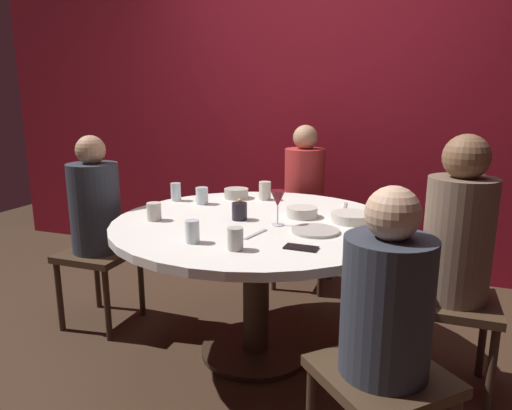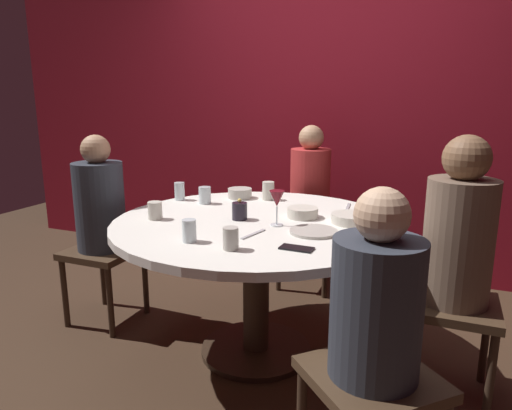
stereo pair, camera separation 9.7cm
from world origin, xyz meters
TOP-DOWN VIEW (x-y plane):
  - ground_plane at (0.00, 0.00)m, footprint 8.00×8.00m
  - back_wall at (0.00, 1.49)m, footprint 6.00×0.10m
  - dining_table at (0.00, 0.00)m, footprint 1.47×1.47m
  - seated_diner_left at (-1.01, 0.00)m, footprint 0.40×0.40m
  - seated_diner_back at (0.00, 1.01)m, footprint 0.40×0.40m
  - seated_diner_right at (0.96, 0.00)m, footprint 0.40×0.40m
  - seated_diner_front_right at (0.71, -0.71)m, footprint 0.57×0.57m
  - candle_holder at (-0.08, -0.02)m, footprint 0.08×0.08m
  - wine_glass at (0.13, -0.06)m, footprint 0.08×0.08m
  - dinner_plate at (0.34, -0.11)m, footprint 0.23×0.23m
  - cell_phone at (0.34, -0.37)m, footprint 0.14×0.07m
  - bowl_serving_large at (0.21, 0.14)m, footprint 0.16×0.16m
  - bowl_salad_center at (-0.30, 0.46)m, footprint 0.15×0.15m
  - bowl_small_white at (0.47, 0.13)m, footprint 0.21×0.21m
  - cup_near_candle at (0.08, -0.48)m, footprint 0.07×0.07m
  - cup_by_left_diner at (-0.49, -0.18)m, footprint 0.07×0.07m
  - cup_by_right_diner at (-0.62, 0.27)m, footprint 0.06×0.06m
  - cup_center_front at (-0.13, -0.45)m, footprint 0.06×0.06m
  - cup_far_edge at (-0.43, 0.24)m, footprint 0.07×0.07m
  - cup_beside_wine at (-0.12, 0.48)m, footprint 0.07×0.07m
  - fork_near_plate at (0.38, 0.46)m, footprint 0.04×0.18m
  - knife_near_plate at (0.09, -0.25)m, footprint 0.05×0.18m

SIDE VIEW (x-z plane):
  - ground_plane at x=0.00m, z-range 0.00..0.00m
  - dining_table at x=0.00m, z-range 0.24..0.99m
  - seated_diner_front_right at x=0.71m, z-range 0.13..1.24m
  - seated_diner_left at x=-1.01m, z-range 0.13..1.29m
  - seated_diner_back at x=0.00m, z-range 0.13..1.31m
  - seated_diner_right at x=0.96m, z-range 0.14..1.36m
  - fork_near_plate at x=0.38m, z-range 0.75..0.76m
  - knife_near_plate at x=0.09m, z-range 0.75..0.76m
  - cell_phone at x=0.34m, z-range 0.75..0.76m
  - dinner_plate at x=0.34m, z-range 0.75..0.76m
  - bowl_small_white at x=0.47m, z-range 0.75..0.80m
  - bowl_serving_large at x=0.21m, z-range 0.75..0.80m
  - bowl_salad_center at x=-0.30m, z-range 0.75..0.81m
  - candle_holder at x=-0.08m, z-range 0.74..0.85m
  - cup_by_left_diner at x=-0.49m, z-range 0.75..0.84m
  - cup_near_candle at x=0.08m, z-range 0.75..0.85m
  - cup_center_front at x=-0.13m, z-range 0.75..0.85m
  - cup_far_edge at x=-0.43m, z-range 0.75..0.85m
  - cup_by_right_diner at x=-0.62m, z-range 0.75..0.86m
  - cup_beside_wine at x=-0.12m, z-range 0.75..0.86m
  - wine_glass at x=0.13m, z-range 0.79..0.97m
  - back_wall at x=0.00m, z-range 0.00..2.60m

